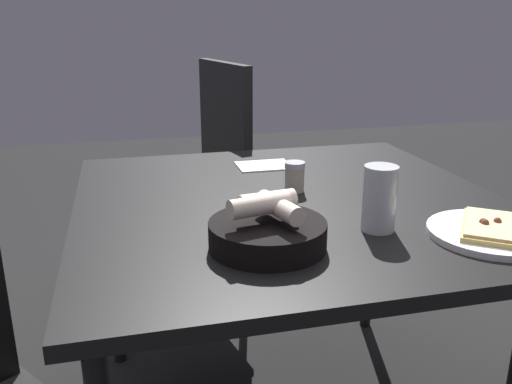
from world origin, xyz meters
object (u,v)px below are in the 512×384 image
Objects in this scene: bread_basket at (267,230)px; pepper_shaker at (295,178)px; beer_glass at (379,203)px; chair_near at (200,173)px; dining_table at (290,220)px; pizza_plate at (491,231)px.

bread_basket is 0.36m from pepper_shaker.
beer_glass is 0.14× the size of chair_near.
bread_basket is at bearing 88.60° from chair_near.
beer_glass is at bearing 116.09° from dining_table.
pizza_plate is at bearing 156.58° from beer_glass.
pizza_plate is 0.23m from beer_glass.
pizza_plate is (-0.32, 0.33, 0.07)m from dining_table.
pizza_plate reaches higher than dining_table.
bread_basket is at bearing 63.57° from dining_table.
pizza_plate is at bearing 134.71° from dining_table.
chair_near is at bearing -91.40° from bread_basket.
dining_table is at bearing -45.29° from pizza_plate.
beer_glass is 1.80× the size of pepper_shaker.
bread_basket is (0.13, 0.27, 0.09)m from dining_table.
beer_glass is 1.12m from chair_near.
chair_near is (0.11, -0.84, -0.11)m from dining_table.
pepper_shaker is at bearing -73.25° from beer_glass.
bread_basket is 0.25m from beer_glass.
beer_glass reaches higher than bread_basket.
bread_basket is 2.98× the size of pepper_shaker.
bread_basket is (0.46, -0.06, 0.03)m from pizza_plate.
pizza_plate is 1.10× the size of bread_basket.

